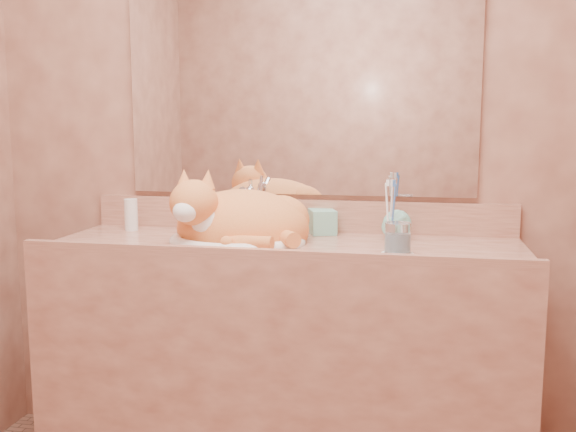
% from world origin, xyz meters
% --- Properties ---
extents(wall_back, '(2.40, 0.02, 2.50)m').
position_xyz_m(wall_back, '(0.00, 1.00, 1.25)').
color(wall_back, brown).
rests_on(wall_back, ground).
extents(vanity_counter, '(1.60, 0.55, 0.85)m').
position_xyz_m(vanity_counter, '(0.00, 0.72, 0.42)').
color(vanity_counter, brown).
rests_on(vanity_counter, floor).
extents(mirror, '(1.30, 0.02, 0.80)m').
position_xyz_m(mirror, '(0.00, 0.99, 1.39)').
color(mirror, white).
rests_on(mirror, wall_back).
extents(sink_basin, '(0.54, 0.48, 0.14)m').
position_xyz_m(sink_basin, '(-0.16, 0.70, 0.92)').
color(sink_basin, white).
rests_on(sink_basin, vanity_counter).
extents(faucet, '(0.05, 0.13, 0.19)m').
position_xyz_m(faucet, '(-0.16, 0.88, 0.94)').
color(faucet, white).
rests_on(faucet, vanity_counter).
extents(cat, '(0.48, 0.40, 0.26)m').
position_xyz_m(cat, '(-0.16, 0.72, 0.93)').
color(cat, orange).
rests_on(cat, sink_basin).
extents(soap_dispenser, '(0.12, 0.12, 0.20)m').
position_xyz_m(soap_dispenser, '(0.12, 0.89, 0.95)').
color(soap_dispenser, '#7BC5AD').
rests_on(soap_dispenser, vanity_counter).
extents(toothbrush_cup, '(0.12, 0.12, 0.10)m').
position_xyz_m(toothbrush_cup, '(0.35, 0.81, 0.90)').
color(toothbrush_cup, '#7BC5AD').
rests_on(toothbrush_cup, vanity_counter).
extents(toothbrushes, '(0.04, 0.04, 0.22)m').
position_xyz_m(toothbrushes, '(0.35, 0.81, 0.98)').
color(toothbrushes, white).
rests_on(toothbrushes, toothbrush_cup).
extents(saucer, '(0.10, 0.10, 0.01)m').
position_xyz_m(saucer, '(0.38, 0.58, 0.85)').
color(saucer, white).
rests_on(saucer, vanity_counter).
extents(water_glass, '(0.08, 0.08, 0.09)m').
position_xyz_m(water_glass, '(0.38, 0.58, 0.91)').
color(water_glass, silver).
rests_on(water_glass, saucer).
extents(lotion_bottle, '(0.05, 0.05, 0.12)m').
position_xyz_m(lotion_bottle, '(-0.62, 0.88, 0.91)').
color(lotion_bottle, white).
rests_on(lotion_bottle, vanity_counter).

